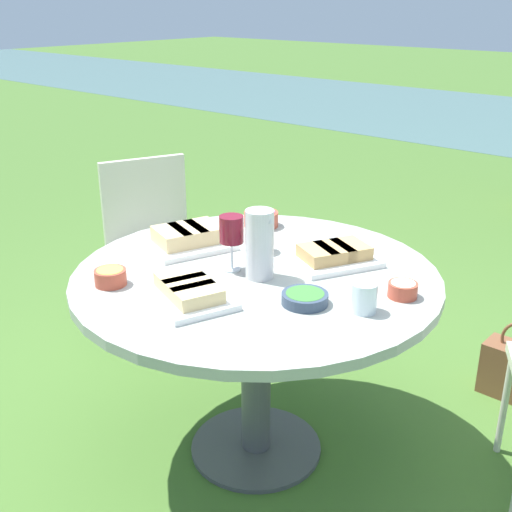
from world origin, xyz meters
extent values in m
plane|color=#446B2B|center=(0.00, 0.00, 0.00)|extent=(40.00, 40.00, 0.00)
cylinder|color=#4C4C51|center=(0.00, 0.00, 0.01)|extent=(0.50, 0.50, 0.02)
cylinder|color=#4C4C51|center=(0.00, 0.00, 0.37)|extent=(0.11, 0.11, 0.70)
cylinder|color=#9EA399|center=(0.00, 0.00, 0.73)|extent=(1.27, 1.27, 0.03)
cylinder|color=beige|center=(0.71, 0.61, 0.22)|extent=(0.03, 0.03, 0.43)
cube|color=beige|center=(-0.97, 0.38, 0.45)|extent=(0.55, 0.56, 0.04)
cube|color=beige|center=(-1.15, 0.45, 0.68)|extent=(0.19, 0.42, 0.42)
cylinder|color=beige|center=(-0.87, 0.13, 0.22)|extent=(0.03, 0.03, 0.43)
cylinder|color=beige|center=(-0.73, 0.50, 0.22)|extent=(0.03, 0.03, 0.43)
cylinder|color=beige|center=(-1.22, 0.27, 0.22)|extent=(0.03, 0.03, 0.43)
cylinder|color=beige|center=(-1.07, 0.63, 0.22)|extent=(0.03, 0.03, 0.43)
cylinder|color=silver|center=(0.04, -0.02, 0.87)|extent=(0.10, 0.10, 0.24)
cone|color=silver|center=(0.08, -0.02, 0.97)|extent=(0.02, 0.02, 0.03)
cylinder|color=silver|center=(-0.08, -0.04, 0.75)|extent=(0.06, 0.06, 0.01)
cylinder|color=silver|center=(-0.08, -0.04, 0.80)|extent=(0.01, 0.01, 0.10)
cylinder|color=maroon|center=(-0.08, -0.04, 0.90)|extent=(0.08, 0.08, 0.09)
cube|color=white|center=(0.15, 0.25, 0.76)|extent=(0.33, 0.36, 0.02)
cube|color=tan|center=(0.13, 0.19, 0.79)|extent=(0.18, 0.16, 0.05)
cube|color=tan|center=(0.15, 0.25, 0.79)|extent=(0.18, 0.16, 0.05)
cube|color=tan|center=(0.18, 0.30, 0.79)|extent=(0.18, 0.16, 0.05)
cube|color=white|center=(-0.35, 0.01, 0.76)|extent=(0.34, 0.37, 0.02)
cube|color=#E0C184|center=(-0.38, -0.05, 0.80)|extent=(0.19, 0.16, 0.06)
cube|color=#E0C184|center=(-0.35, 0.01, 0.80)|extent=(0.19, 0.16, 0.06)
cube|color=#E0C184|center=(-0.33, 0.08, 0.80)|extent=(0.19, 0.16, 0.06)
cube|color=white|center=(-0.01, -0.30, 0.76)|extent=(0.35, 0.31, 0.02)
cube|color=#E0C184|center=(0.05, -0.33, 0.79)|extent=(0.15, 0.17, 0.04)
cube|color=#E0C184|center=(-0.01, -0.30, 0.79)|extent=(0.15, 0.17, 0.04)
cube|color=#E0C184|center=(-0.08, -0.28, 0.79)|extent=(0.15, 0.17, 0.04)
cylinder|color=#B74733|center=(-0.29, -0.39, 0.78)|extent=(0.10, 0.10, 0.05)
cylinder|color=#E0C147|center=(-0.29, -0.39, 0.79)|extent=(0.09, 0.09, 0.02)
cylinder|color=#334256|center=(0.28, -0.09, 0.77)|extent=(0.15, 0.15, 0.04)
cylinder|color=#387533|center=(0.28, -0.09, 0.78)|extent=(0.12, 0.12, 0.02)
cylinder|color=silver|center=(-0.11, 0.16, 0.78)|extent=(0.09, 0.09, 0.06)
cylinder|color=#2D231E|center=(-0.11, 0.16, 0.80)|extent=(0.08, 0.08, 0.03)
cylinder|color=#B74733|center=(-0.30, 0.38, 0.78)|extent=(0.14, 0.14, 0.06)
cylinder|color=#D6385B|center=(-0.30, 0.38, 0.80)|extent=(0.12, 0.12, 0.03)
cylinder|color=#B74733|center=(0.48, 0.16, 0.77)|extent=(0.09, 0.09, 0.05)
cylinder|color=silver|center=(0.48, 0.16, 0.79)|extent=(0.08, 0.08, 0.02)
cylinder|color=silver|center=(0.44, -0.01, 0.80)|extent=(0.08, 0.08, 0.09)
camera|label=1|loc=(1.34, -1.53, 1.63)|focal=45.00mm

